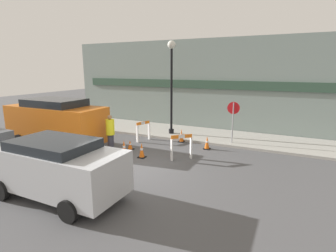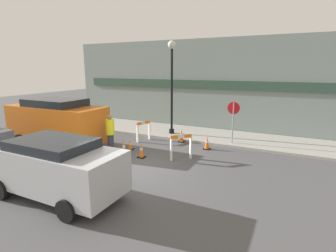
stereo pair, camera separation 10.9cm
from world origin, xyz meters
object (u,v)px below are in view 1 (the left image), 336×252
object	(u,v)px
person_worker	(110,133)
parked_car_1	(56,165)
streetlamp_post	(171,75)
work_van	(56,120)
stop_sign	(233,116)

from	to	relation	value
person_worker	parked_car_1	bearing A→B (deg)	-112.64
streetlamp_post	work_van	bearing A→B (deg)	-135.15
parked_car_1	work_van	distance (m)	5.79
streetlamp_post	stop_sign	bearing A→B (deg)	-7.39
stop_sign	parked_car_1	size ratio (longest dim) A/B	0.48
streetlamp_post	person_worker	world-z (taller)	streetlamp_post
parked_car_1	work_van	size ratio (longest dim) A/B	0.84
person_worker	parked_car_1	size ratio (longest dim) A/B	0.41
streetlamp_post	parked_car_1	size ratio (longest dim) A/B	1.19
person_worker	stop_sign	bearing A→B (deg)	-2.39
streetlamp_post	parked_car_1	xyz separation A→B (m)	(0.03, -8.11, -2.40)
parked_car_1	work_van	bearing A→B (deg)	137.85
person_worker	streetlamp_post	bearing A→B (deg)	34.34
streetlamp_post	stop_sign	distance (m)	4.05
streetlamp_post	stop_sign	size ratio (longest dim) A/B	2.48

